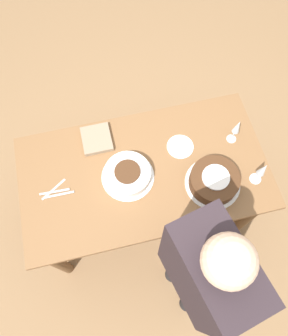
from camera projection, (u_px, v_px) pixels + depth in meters
ground_plane at (144, 208)px, 2.61m from camera, size 12.00×12.00×0.00m
dining_table at (144, 179)px, 2.03m from camera, size 1.45×0.79×0.76m
cake_center_white at (128, 174)px, 1.86m from camera, size 0.30×0.30×0.08m
cake_front_chocolate at (214, 181)px, 1.83m from camera, size 0.32×0.32×0.11m
wine_glass_near at (263, 170)px, 1.77m from camera, size 0.07×0.07×0.20m
wine_glass_far at (237, 128)px, 1.87m from camera, size 0.06×0.06×0.21m
dessert_plate_right at (180, 147)px, 1.97m from camera, size 0.16×0.16×0.01m
fork_pile at (56, 192)px, 1.85m from camera, size 0.19×0.10×0.01m
napkin_stack at (97, 139)px, 1.98m from camera, size 0.17×0.19×0.03m
person_cutting at (200, 277)px, 1.49m from camera, size 0.30×0.44×1.59m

